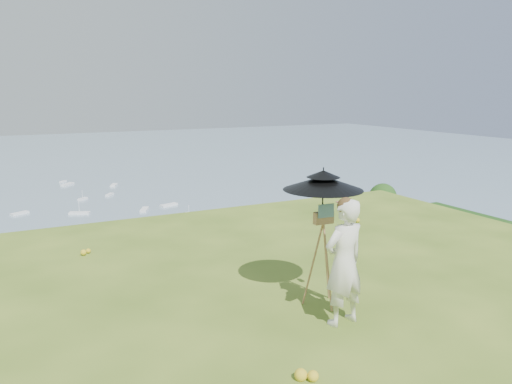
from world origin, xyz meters
TOP-DOWN VIEW (x-y plane):
  - ground at (0.00, 0.00)m, footprint 14.00×14.00m
  - shoreline_tier at (0.00, 75.00)m, footprint 170.00×28.00m
  - bay_water at (0.00, 240.00)m, footprint 700.00×700.00m
  - slope_trees at (0.00, 35.00)m, footprint 110.00×50.00m
  - harbor_town at (0.00, 75.00)m, footprint 110.00×22.00m
  - wildflowers at (0.00, 0.25)m, footprint 10.00×10.50m
  - painter at (0.62, 0.34)m, footprint 0.65×0.47m
  - field_easel at (0.71, 0.94)m, footprint 0.59×0.59m
  - sun_umbrella at (0.71, 0.97)m, footprint 1.18×1.18m
  - painter_cap at (0.62, 0.34)m, footprint 0.21×0.26m

SIDE VIEW (x-z plane):
  - shoreline_tier at x=0.00m, z-range -40.00..-32.00m
  - bay_water at x=0.00m, z-range -34.00..-34.00m
  - harbor_town at x=0.00m, z-range -32.00..-27.00m
  - slope_trees at x=0.00m, z-range -18.00..-12.00m
  - ground at x=0.00m, z-range 0.00..0.00m
  - wildflowers at x=0.00m, z-range 0.00..0.12m
  - field_easel at x=0.71m, z-range 0.00..1.47m
  - painter at x=0.62m, z-range 0.00..1.66m
  - sun_umbrella at x=0.71m, z-range 1.21..1.96m
  - painter_cap at x=0.62m, z-range 1.56..1.66m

